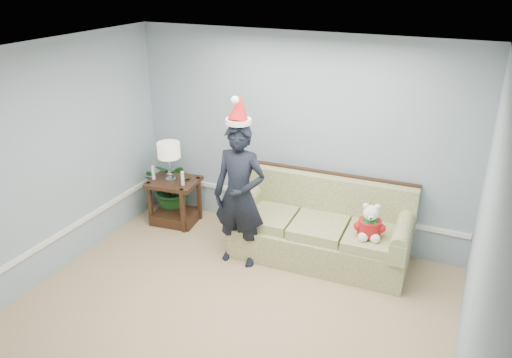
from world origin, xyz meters
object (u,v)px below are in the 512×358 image
at_px(sofa, 322,230).
at_px(teddy_bear, 370,225).
at_px(table_lamp, 169,152).
at_px(houseplant, 174,187).
at_px(side_table, 175,206).
at_px(man, 240,195).

bearing_deg(sofa, teddy_bear, -22.09).
height_order(table_lamp, houseplant, table_lamp).
bearing_deg(teddy_bear, side_table, 162.74).
distance_m(side_table, houseplant, 0.32).
bearing_deg(houseplant, side_table, -55.47).
xyz_separation_m(table_lamp, houseplant, (-0.12, 0.24, -0.65)).
distance_m(sofa, teddy_bear, 0.74).
relative_size(table_lamp, man, 0.31).
relative_size(houseplant, teddy_bear, 1.94).
relative_size(sofa, teddy_bear, 5.05).
xyz_separation_m(sofa, houseplant, (-2.32, 0.21, 0.06)).
bearing_deg(man, teddy_bear, 10.67).
bearing_deg(side_table, table_lamp, -159.22).
relative_size(sofa, houseplant, 2.61).
xyz_separation_m(sofa, teddy_bear, (0.63, -0.22, 0.33)).
bearing_deg(houseplant, table_lamp, -63.13).
relative_size(sofa, table_lamp, 3.96).
bearing_deg(side_table, teddy_bear, -4.31).
distance_m(table_lamp, man, 1.44).
xyz_separation_m(table_lamp, man, (1.33, -0.51, -0.17)).
xyz_separation_m(side_table, teddy_bear, (2.80, -0.21, 0.43)).
bearing_deg(teddy_bear, sofa, 147.53).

